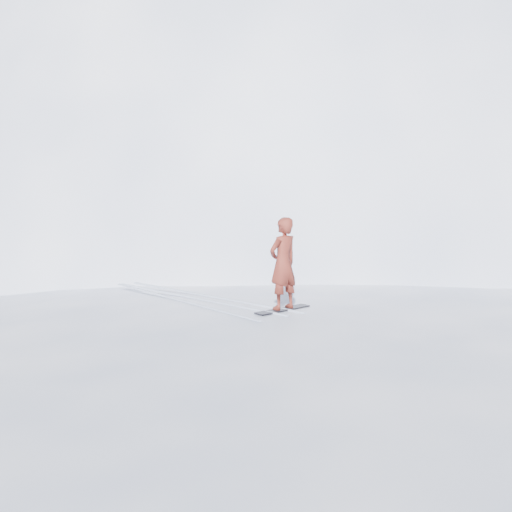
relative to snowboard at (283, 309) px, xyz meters
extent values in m
plane|color=white|center=(-0.08, -2.55, -2.41)|extent=(400.00, 400.00, 0.00)
ellipsoid|color=white|center=(0.92, 0.45, -2.41)|extent=(36.00, 28.00, 4.80)
ellipsoid|color=white|center=(21.92, 23.45, -2.41)|extent=(60.00, 56.00, 56.00)
ellipsoid|color=white|center=(9.92, 17.45, -2.41)|extent=(28.00, 24.00, 18.00)
ellipsoid|color=white|center=(-2.08, 3.45, -2.41)|extent=(7.00, 6.30, 1.00)
ellipsoid|color=white|center=(6.92, 1.45, -2.41)|extent=(4.00, 3.60, 0.60)
cube|color=black|center=(0.00, 0.00, 0.00)|extent=(1.48, 0.41, 0.02)
imported|color=maroon|center=(0.00, 0.00, 1.02)|extent=(0.78, 0.55, 2.01)
cube|color=silver|center=(-1.31, 2.38, 0.01)|extent=(0.55, 5.98, 0.04)
cube|color=silver|center=(-0.89, 2.38, 0.01)|extent=(1.23, 5.90, 0.04)
cube|color=silver|center=(-0.47, 2.38, 0.01)|extent=(1.32, 5.88, 0.04)
camera|label=1|loc=(-7.74, -9.58, 2.61)|focal=40.00mm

